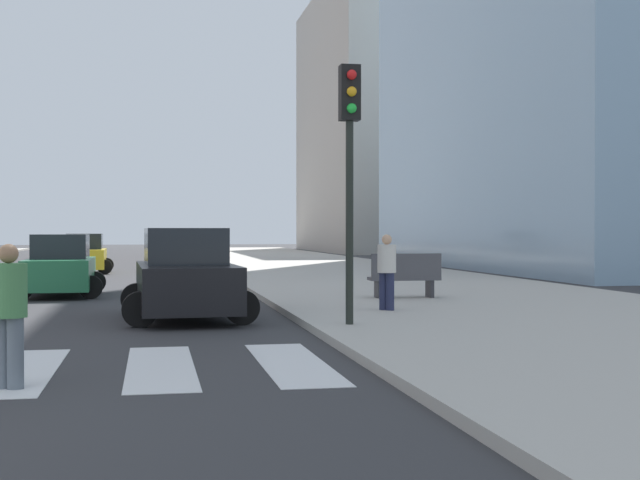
{
  "coord_description": "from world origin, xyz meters",
  "views": [
    {
      "loc": [
        4.39,
        -7.96,
        1.85
      ],
      "look_at": [
        10.64,
        24.47,
        1.49
      ],
      "focal_mm": 49.07,
      "sensor_mm": 36.0,
      "label": 1
    }
  ],
  "objects_px": {
    "park_bench": "(405,276)",
    "pedestrian_waiting_east": "(387,268)",
    "car_yellow_fifth": "(85,255)",
    "pedestrian_crossing": "(9,309)",
    "car_silver_third": "(165,245)",
    "car_green_fourth": "(60,267)",
    "car_black_nearest": "(186,277)",
    "traffic_light_near_corner": "(350,142)"
  },
  "relations": [
    {
      "from": "car_silver_third",
      "to": "car_green_fourth",
      "type": "bearing_deg",
      "value": 86.86
    },
    {
      "from": "car_green_fourth",
      "to": "park_bench",
      "type": "bearing_deg",
      "value": 152.67
    },
    {
      "from": "car_silver_third",
      "to": "pedestrian_waiting_east",
      "type": "height_order",
      "value": "car_silver_third"
    },
    {
      "from": "park_bench",
      "to": "pedestrian_waiting_east",
      "type": "distance_m",
      "value": 3.5
    },
    {
      "from": "car_black_nearest",
      "to": "car_green_fourth",
      "type": "bearing_deg",
      "value": -68.25
    },
    {
      "from": "pedestrian_waiting_east",
      "to": "car_silver_third",
      "type": "bearing_deg",
      "value": 144.87
    },
    {
      "from": "car_yellow_fifth",
      "to": "park_bench",
      "type": "height_order",
      "value": "car_yellow_fifth"
    },
    {
      "from": "car_yellow_fifth",
      "to": "pedestrian_waiting_east",
      "type": "distance_m",
      "value": 22.49
    },
    {
      "from": "car_yellow_fifth",
      "to": "traffic_light_near_corner",
      "type": "xyz_separation_m",
      "value": [
        6.37,
        -23.71,
        2.64
      ]
    },
    {
      "from": "pedestrian_crossing",
      "to": "pedestrian_waiting_east",
      "type": "distance_m",
      "value": 9.86
    },
    {
      "from": "traffic_light_near_corner",
      "to": "pedestrian_crossing",
      "type": "height_order",
      "value": "traffic_light_near_corner"
    },
    {
      "from": "car_silver_third",
      "to": "car_yellow_fifth",
      "type": "xyz_separation_m",
      "value": [
        -3.81,
        -24.01,
        -0.04
      ]
    },
    {
      "from": "car_green_fourth",
      "to": "traffic_light_near_corner",
      "type": "relative_size",
      "value": 0.84
    },
    {
      "from": "pedestrian_crossing",
      "to": "car_yellow_fifth",
      "type": "bearing_deg",
      "value": 119.97
    },
    {
      "from": "car_green_fourth",
      "to": "car_yellow_fifth",
      "type": "bearing_deg",
      "value": -89.53
    },
    {
      "from": "car_yellow_fifth",
      "to": "park_bench",
      "type": "distance_m",
      "value": 20.08
    },
    {
      "from": "car_black_nearest",
      "to": "car_green_fourth",
      "type": "distance_m",
      "value": 7.91
    },
    {
      "from": "pedestrian_crossing",
      "to": "car_silver_third",
      "type": "bearing_deg",
      "value": 114.69
    },
    {
      "from": "car_silver_third",
      "to": "car_black_nearest",
      "type": "bearing_deg",
      "value": 91.85
    },
    {
      "from": "park_bench",
      "to": "pedestrian_crossing",
      "type": "distance_m",
      "value": 13.21
    },
    {
      "from": "car_black_nearest",
      "to": "car_yellow_fifth",
      "type": "relative_size",
      "value": 1.12
    },
    {
      "from": "car_green_fourth",
      "to": "car_black_nearest",
      "type": "bearing_deg",
      "value": 113.27
    },
    {
      "from": "car_green_fourth",
      "to": "pedestrian_waiting_east",
      "type": "distance_m",
      "value": 10.65
    },
    {
      "from": "car_yellow_fifth",
      "to": "park_bench",
      "type": "xyz_separation_m",
      "value": [
        9.13,
        -17.89,
        -0.11
      ]
    },
    {
      "from": "car_silver_third",
      "to": "pedestrian_crossing",
      "type": "relative_size",
      "value": 2.43
    },
    {
      "from": "park_bench",
      "to": "pedestrian_waiting_east",
      "type": "bearing_deg",
      "value": 158.69
    },
    {
      "from": "car_green_fourth",
      "to": "park_bench",
      "type": "height_order",
      "value": "car_green_fourth"
    },
    {
      "from": "park_bench",
      "to": "pedestrian_waiting_east",
      "type": "xyz_separation_m",
      "value": [
        -1.35,
        -3.21,
        0.35
      ]
    },
    {
      "from": "car_yellow_fifth",
      "to": "traffic_light_near_corner",
      "type": "height_order",
      "value": "traffic_light_near_corner"
    },
    {
      "from": "traffic_light_near_corner",
      "to": "car_yellow_fifth",
      "type": "bearing_deg",
      "value": -74.96
    },
    {
      "from": "car_green_fourth",
      "to": "park_bench",
      "type": "relative_size",
      "value": 2.16
    },
    {
      "from": "car_black_nearest",
      "to": "pedestrian_crossing",
      "type": "height_order",
      "value": "car_black_nearest"
    },
    {
      "from": "car_green_fourth",
      "to": "pedestrian_crossing",
      "type": "distance_m",
      "value": 14.99
    },
    {
      "from": "pedestrian_waiting_east",
      "to": "pedestrian_crossing",
      "type": "bearing_deg",
      "value": -81.84
    },
    {
      "from": "car_black_nearest",
      "to": "traffic_light_near_corner",
      "type": "relative_size",
      "value": 0.92
    },
    {
      "from": "car_black_nearest",
      "to": "pedestrian_waiting_east",
      "type": "height_order",
      "value": "car_black_nearest"
    },
    {
      "from": "car_green_fourth",
      "to": "park_bench",
      "type": "distance_m",
      "value": 9.84
    },
    {
      "from": "car_black_nearest",
      "to": "car_silver_third",
      "type": "bearing_deg",
      "value": -92.71
    },
    {
      "from": "car_yellow_fifth",
      "to": "pedestrian_crossing",
      "type": "height_order",
      "value": "car_yellow_fifth"
    },
    {
      "from": "car_black_nearest",
      "to": "park_bench",
      "type": "bearing_deg",
      "value": -155.46
    },
    {
      "from": "car_silver_third",
      "to": "car_yellow_fifth",
      "type": "bearing_deg",
      "value": 83.17
    },
    {
      "from": "car_green_fourth",
      "to": "pedestrian_crossing",
      "type": "height_order",
      "value": "car_green_fourth"
    }
  ]
}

